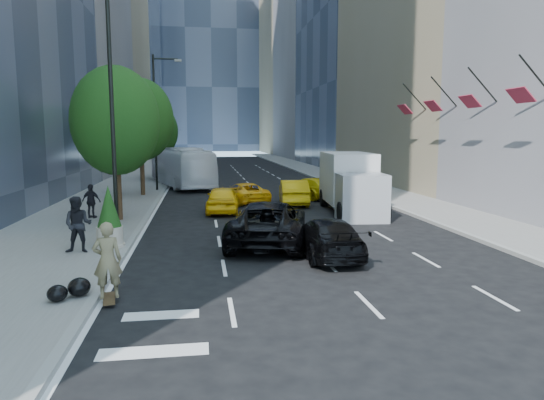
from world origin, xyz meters
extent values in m
plane|color=black|center=(0.00, 0.00, 0.00)|extent=(160.00, 160.00, 0.00)
cube|color=slate|center=(-9.00, 30.00, 0.07)|extent=(6.00, 120.00, 0.15)
cube|color=slate|center=(10.00, 30.00, 0.07)|extent=(4.00, 120.00, 0.15)
cube|color=#30384B|center=(-22.00, 92.00, 30.00)|extent=(20.00, 28.00, 60.00)
cube|color=gray|center=(22.00, 98.00, 25.00)|extent=(20.00, 24.00, 50.00)
cylinder|color=black|center=(-6.50, 4.00, 5.15)|extent=(0.16, 0.16, 10.00)
cylinder|color=black|center=(-6.50, 22.00, 5.15)|extent=(0.16, 0.16, 10.00)
cylinder|color=black|center=(-5.60, 22.00, 9.85)|extent=(1.80, 0.12, 0.12)
cube|color=#99998C|center=(-4.70, 22.00, 9.75)|extent=(0.50, 0.22, 0.15)
cylinder|color=#2F1F12|center=(-7.20, 9.00, 1.72)|extent=(0.30, 0.30, 3.15)
ellipsoid|color=#14390F|center=(-7.20, 9.00, 4.98)|extent=(4.20, 4.20, 5.25)
cylinder|color=#2F1F12|center=(-7.20, 19.00, 1.84)|extent=(0.30, 0.30, 3.38)
ellipsoid|color=#14390F|center=(-7.20, 19.00, 5.32)|extent=(4.50, 4.50, 5.62)
cylinder|color=#2F1F12|center=(-7.20, 32.00, 1.61)|extent=(0.30, 0.30, 2.93)
ellipsoid|color=#14390F|center=(-7.20, 32.00, 4.63)|extent=(3.90, 3.90, 4.88)
cylinder|color=black|center=(-6.40, 40.00, 2.75)|extent=(0.14, 0.14, 5.20)
imported|color=black|center=(-6.40, 40.00, 4.35)|extent=(2.48, 0.53, 1.00)
cylinder|color=black|center=(11.15, 4.00, 6.85)|extent=(1.75, 0.08, 1.75)
cube|color=maroon|center=(10.50, 4.00, 6.00)|extent=(0.64, 1.30, 0.64)
cylinder|color=black|center=(11.15, 8.00, 6.85)|extent=(1.75, 0.08, 1.75)
cube|color=maroon|center=(10.50, 8.00, 6.00)|extent=(0.64, 1.30, 0.64)
cylinder|color=black|center=(11.15, 12.00, 6.85)|extent=(1.75, 0.08, 1.75)
cube|color=maroon|center=(10.50, 12.00, 6.00)|extent=(0.64, 1.30, 0.64)
cylinder|color=black|center=(11.15, 16.00, 6.85)|extent=(1.75, 0.08, 1.75)
cube|color=maroon|center=(10.50, 16.00, 6.00)|extent=(0.64, 1.30, 0.64)
imported|color=#756A49|center=(-5.60, -2.91, 1.00)|extent=(0.80, 0.60, 2.00)
imported|color=black|center=(-0.57, 3.26, 0.86)|extent=(4.13, 6.64, 1.71)
imported|color=black|center=(1.20, 1.00, 0.69)|extent=(1.94, 4.74, 1.37)
imported|color=yellow|center=(-2.00, 11.50, 0.75)|extent=(2.15, 4.53, 1.50)
imported|color=#CF9E0A|center=(2.51, 14.00, 0.77)|extent=(2.12, 4.80, 1.53)
imported|color=#FFB20D|center=(-0.47, 15.16, 0.64)|extent=(3.21, 4.98, 1.28)
imported|color=yellow|center=(4.20, 16.69, 0.70)|extent=(3.83, 5.22, 1.41)
imported|color=white|center=(-4.80, 25.71, 1.63)|extent=(5.81, 11.98, 3.25)
cube|color=silver|center=(5.11, 11.23, 1.90)|extent=(2.87, 4.92, 2.77)
cube|color=gray|center=(4.80, 7.75, 1.18)|extent=(2.53, 2.26, 2.36)
cylinder|color=black|center=(3.69, 7.44, 0.51)|extent=(0.45, 1.06, 1.03)
cylinder|color=black|center=(5.84, 7.25, 0.51)|extent=(0.45, 1.06, 1.03)
cylinder|color=black|center=(4.18, 12.96, 0.51)|extent=(0.45, 1.06, 1.03)
cylinder|color=black|center=(6.33, 12.77, 0.51)|extent=(0.45, 1.06, 1.03)
imported|color=black|center=(-7.53, 2.23, 1.16)|extent=(1.03, 0.82, 2.01)
imported|color=black|center=(-8.65, 9.65, 1.01)|extent=(1.09, 0.75, 1.72)
cylinder|color=#BDB19C|center=(-6.60, 3.00, 0.54)|extent=(0.96, 0.96, 0.77)
cone|color=#14390F|center=(-6.60, 3.00, 1.69)|extent=(0.87, 0.87, 1.54)
ellipsoid|color=black|center=(-6.38, -2.69, 0.39)|extent=(0.57, 0.63, 0.49)
ellipsoid|color=black|center=(-6.82, -3.05, 0.36)|extent=(0.50, 0.55, 0.42)
camera|label=1|loc=(-3.19, -15.46, 4.33)|focal=32.00mm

